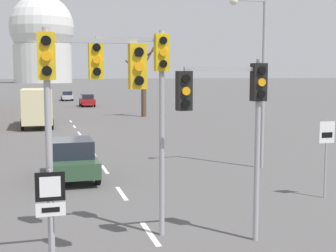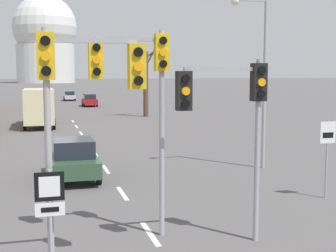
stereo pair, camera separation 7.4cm
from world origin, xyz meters
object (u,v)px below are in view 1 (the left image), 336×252
sedan_mid_centre (87,100)px  route_sign_post (51,207)px  delivery_truck (37,106)px  sedan_far_left (72,159)px  street_lamp_right (257,65)px  sedan_near_left (67,96)px  speed_limit_sign (326,145)px  traffic_signal_near_left (79,90)px  sedan_near_right (35,96)px  traffic_signal_near_right (233,105)px  traffic_signal_centre_tall (140,81)px

sedan_mid_centre → route_sign_post: bearing=-96.6°
delivery_truck → sedan_far_left: bearing=-86.1°
route_sign_post → sedan_mid_centre: (6.17, 53.42, -0.82)m
street_lamp_right → sedan_near_left: (-5.07, 58.08, -3.95)m
speed_limit_sign → sedan_near_left: 63.74m
traffic_signal_near_left → street_lamp_right: 13.10m
sedan_far_left → sedan_near_right: bearing=91.7°
sedan_far_left → sedan_near_left: bearing=86.8°
traffic_signal_near_left → speed_limit_sign: traffic_signal_near_left is taller
sedan_near_left → sedan_near_right: (-5.01, 1.23, 0.01)m
street_lamp_right → sedan_mid_centre: 43.82m
traffic_signal_near_left → route_sign_post: bearing=-160.1°
route_sign_post → delivery_truck: bearing=90.5°
route_sign_post → sedan_mid_centre: 53.78m
speed_limit_sign → delivery_truck: size_ratio=0.38×
route_sign_post → sedan_far_left: 9.96m
traffic_signal_near_right → delivery_truck: 29.34m
sedan_near_right → delivery_truck: bearing=-89.5°
traffic_signal_near_left → delivery_truck: traffic_signal_near_left is taller
sedan_near_left → speed_limit_sign: bearing=-85.4°
sedan_near_left → sedan_far_left: bearing=-93.2°
traffic_signal_near_left → delivery_truck: bearing=91.8°
traffic_signal_centre_tall → sedan_near_right: traffic_signal_centre_tall is taller
sedan_near_left → sedan_far_left: sedan_far_left is taller
sedan_near_right → sedan_mid_centre: sedan_mid_centre is taller
traffic_signal_near_left → traffic_signal_near_right: size_ratio=1.12×
sedan_near_left → sedan_near_right: bearing=166.2°
traffic_signal_near_left → speed_limit_sign: 10.02m
traffic_signal_near_right → speed_limit_sign: bearing=32.9°
sedan_far_left → delivery_truck: size_ratio=0.58×
speed_limit_sign → sedan_near_right: bearing=98.9°
traffic_signal_near_right → speed_limit_sign: 6.14m
traffic_signal_near_right → sedan_near_left: bearing=90.1°
speed_limit_sign → sedan_far_left: 10.02m
speed_limit_sign → street_lamp_right: street_lamp_right is taller
sedan_near_left → sedan_far_left: (-3.28, -58.10, 0.06)m
sedan_far_left → delivery_truck: (-1.40, 20.25, 0.85)m
speed_limit_sign → street_lamp_right: 6.16m
speed_limit_sign → delivery_truck: (-9.76, 25.68, -0.18)m
traffic_signal_near_right → speed_limit_sign: (4.95, 3.20, -1.72)m
traffic_signal_centre_tall → route_sign_post: traffic_signal_centre_tall is taller
traffic_signal_centre_tall → speed_limit_sign: traffic_signal_centre_tall is taller
speed_limit_sign → sedan_near_right: 65.55m
traffic_signal_near_left → route_sign_post: 2.47m
traffic_signal_centre_tall → sedan_mid_centre: size_ratio=1.26×
sedan_far_left → traffic_signal_centre_tall: bearing=-80.5°
traffic_signal_near_left → delivery_truck: size_ratio=0.74×
speed_limit_sign → traffic_signal_near_right: bearing=-147.1°
street_lamp_right → traffic_signal_near_right: bearing=-119.7°
traffic_signal_near_left → street_lamp_right: street_lamp_right is taller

